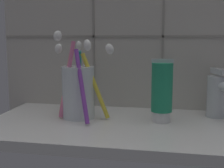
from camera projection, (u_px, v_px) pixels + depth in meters
The scene contains 5 objects.
sink_counter at pixel (150, 129), 62.88cm from camera, with size 67.79×29.82×2.00cm, color silver.
tile_wall_backsplash at pixel (156, 10), 73.89cm from camera, with size 77.79×1.72×51.48cm.
toothbrush_cup at pixel (78, 90), 67.17cm from camera, with size 14.31×14.42×18.85cm.
toothpaste_tube at pixel (162, 91), 63.80cm from camera, with size 4.53×4.32×13.04cm.
sink_faucet at pixel (219, 94), 67.46cm from camera, with size 5.32×10.40×10.62cm.
Camera 1 is at (4.14, -61.15, 19.41)cm, focal length 50.00 mm.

